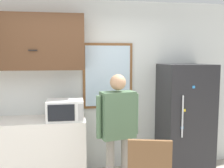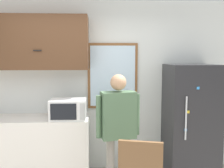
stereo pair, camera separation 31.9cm
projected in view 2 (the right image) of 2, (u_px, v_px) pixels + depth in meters
name	position (u px, v px, depth m)	size (l,w,h in m)	color
back_wall	(90.00, 86.00, 4.02)	(6.00, 0.06, 2.70)	silver
counter	(16.00, 148.00, 3.73)	(2.18, 0.60, 0.93)	silver
upper_cabinets	(14.00, 43.00, 3.68)	(2.18, 0.38, 0.80)	#51331E
microwave	(68.00, 109.00, 3.61)	(0.51, 0.37, 0.29)	white
person	(118.00, 121.00, 3.30)	(0.59, 0.32, 1.60)	gray
refrigerator	(190.00, 121.00, 3.77)	(0.72, 0.72, 1.71)	#232326
window	(113.00, 76.00, 3.98)	(0.79, 0.05, 1.04)	brown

